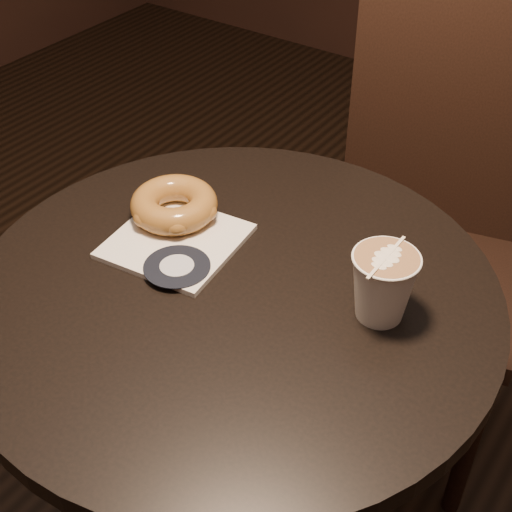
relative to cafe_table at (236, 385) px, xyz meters
The scene contains 5 objects.
cafe_table is the anchor object (origin of this frame).
chair 0.58m from the cafe_table, 84.49° to the left, with size 0.48×0.48×1.01m.
pastry_bag 0.24m from the cafe_table, 168.50° to the left, with size 0.17×0.17×0.01m, color white.
doughnut 0.28m from the cafe_table, 156.92° to the left, with size 0.13×0.13×0.04m, color brown.
latte_cup 0.31m from the cafe_table, 18.03° to the left, with size 0.08×0.08×0.09m, color white, non-canonical shape.
Camera 1 is at (0.42, -0.55, 1.37)m, focal length 50.00 mm.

